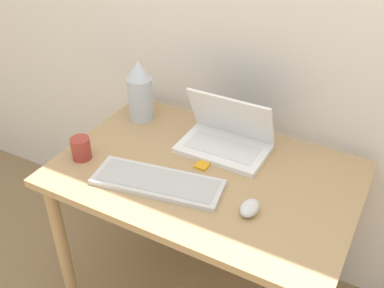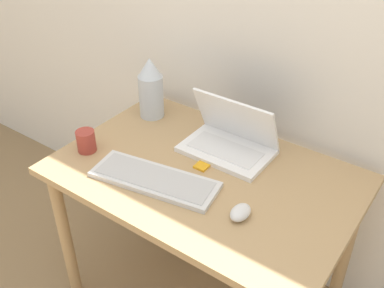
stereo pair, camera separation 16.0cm
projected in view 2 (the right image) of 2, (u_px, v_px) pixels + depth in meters
The scene contains 8 objects.
wall_back at pixel (272, 0), 1.63m from camera, with size 6.00×0.05×2.50m.
desk at pixel (204, 193), 1.69m from camera, with size 1.09×0.72×0.73m.
laptop at pixel (230, 139), 1.72m from camera, with size 0.34×0.22×0.22m.
keyboard at pixel (155, 179), 1.58m from camera, with size 0.48×0.24×0.02m.
mouse at pixel (240, 212), 1.43m from camera, with size 0.06×0.09×0.04m.
vase at pixel (151, 88), 1.90m from camera, with size 0.11×0.11×0.27m.
mp3_player at pixel (202, 166), 1.66m from camera, with size 0.05×0.06×0.01m.
mug at pixel (86, 141), 1.72m from camera, with size 0.07×0.07×0.09m.
Camera 2 is at (0.72, -0.72, 1.73)m, focal length 42.00 mm.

